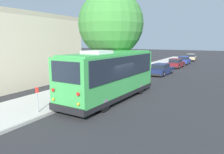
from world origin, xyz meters
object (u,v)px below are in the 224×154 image
object	(u,v)px
parked_sedan_navy	(161,69)
sign_post_near	(37,99)
sign_post_far	(54,94)
shuttle_bus	(110,73)
parked_sedan_tan	(191,57)
parked_sedan_maroon	(176,63)
parked_sedan_blue	(184,60)
street_tree	(112,19)

from	to	relation	value
parked_sedan_navy	sign_post_near	size ratio (longest dim) A/B	3.42
parked_sedan_navy	sign_post_far	world-z (taller)	sign_post_far
shuttle_bus	parked_sedan_tan	bearing A→B (deg)	2.86
parked_sedan_maroon	sign_post_far	distance (m)	23.13
parked_sedan_navy	shuttle_bus	bearing A→B (deg)	-175.83
parked_sedan_maroon	sign_post_far	xyz separation A→B (m)	(-23.07, 1.68, 0.28)
parked_sedan_maroon	sign_post_near	distance (m)	24.40
shuttle_bus	parked_sedan_maroon	xyz separation A→B (m)	(19.79, 0.21, -1.18)
parked_sedan_navy	parked_sedan_maroon	size ratio (longest dim) A/B	1.08
shuttle_bus	parked_sedan_navy	world-z (taller)	shuttle_bus
parked_sedan_navy	parked_sedan_tan	distance (m)	20.02
sign_post_far	sign_post_near	bearing A→B (deg)	180.00
shuttle_bus	parked_sedan_maroon	bearing A→B (deg)	3.24
shuttle_bus	parked_sedan_navy	bearing A→B (deg)	3.56
sign_post_far	parked_sedan_maroon	bearing A→B (deg)	-4.15
parked_sedan_blue	parked_sedan_tan	size ratio (longest dim) A/B	0.98
sign_post_near	parked_sedan_blue	bearing A→B (deg)	-3.37
parked_sedan_tan	sign_post_far	size ratio (longest dim) A/B	3.11
parked_sedan_maroon	sign_post_far	bearing A→B (deg)	177.61
parked_sedan_tan	sign_post_far	bearing A→B (deg)	172.74
shuttle_bus	parked_sedan_blue	world-z (taller)	shuttle_bus
parked_sedan_blue	parked_sedan_tan	world-z (taller)	parked_sedan_tan
sign_post_near	parked_sedan_tan	bearing A→B (deg)	-2.73
parked_sedan_tan	sign_post_far	xyz separation A→B (m)	(-35.61, 1.76, 0.27)
parked_sedan_tan	street_tree	world-z (taller)	street_tree
sign_post_near	sign_post_far	xyz separation A→B (m)	(1.27, 0.00, 0.03)
street_tree	parked_sedan_maroon	bearing A→B (deg)	-7.04
shuttle_bus	sign_post_far	bearing A→B (deg)	152.69
parked_sedan_maroon	street_tree	distance (m)	16.64
parked_sedan_tan	sign_post_near	bearing A→B (deg)	172.84
shuttle_bus	sign_post_near	world-z (taller)	shuttle_bus
parked_sedan_maroon	street_tree	bearing A→B (deg)	174.72
parked_sedan_navy	street_tree	distance (m)	9.89
street_tree	sign_post_far	size ratio (longest dim) A/B	6.15
parked_sedan_tan	sign_post_far	world-z (taller)	sign_post_far
parked_sedan_tan	sign_post_near	world-z (taller)	sign_post_near
parked_sedan_navy	parked_sedan_blue	world-z (taller)	parked_sedan_blue
sign_post_near	sign_post_far	distance (m)	1.27
street_tree	parked_sedan_navy	bearing A→B (deg)	-13.32
sign_post_near	sign_post_far	size ratio (longest dim) A/B	0.96
parked_sedan_navy	parked_sedan_maroon	bearing A→B (deg)	3.32
parked_sedan_blue	street_tree	xyz separation A→B (m)	(-21.25, 2.03, 5.08)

